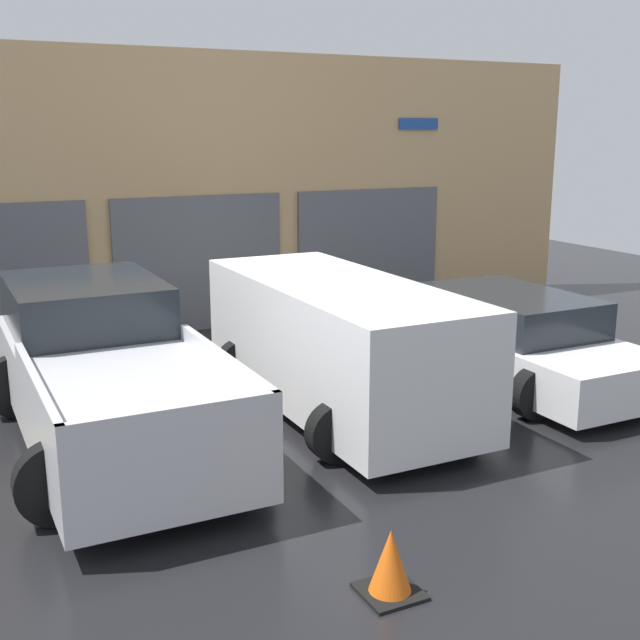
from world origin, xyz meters
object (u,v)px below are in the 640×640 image
Objects in this scene: pickup_truck at (107,373)px; traffic_cone at (390,565)px; sedan_side at (337,342)px; sedan_white at (512,339)px.

traffic_cone is at bearing -73.37° from pickup_truck.
traffic_cone is (-1.61, -3.98, -0.67)m from sedan_side.
traffic_cone is at bearing -138.29° from sedan_white.
traffic_cone is at bearing -112.04° from sedan_side.
pickup_truck is at bearing 174.53° from sedan_side.
pickup_truck is 1.08× the size of sedan_side.
pickup_truck is 2.90m from sedan_side.
sedan_white reaches higher than traffic_cone.
pickup_truck reaches higher than traffic_cone.
sedan_white is 0.96× the size of sedan_side.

